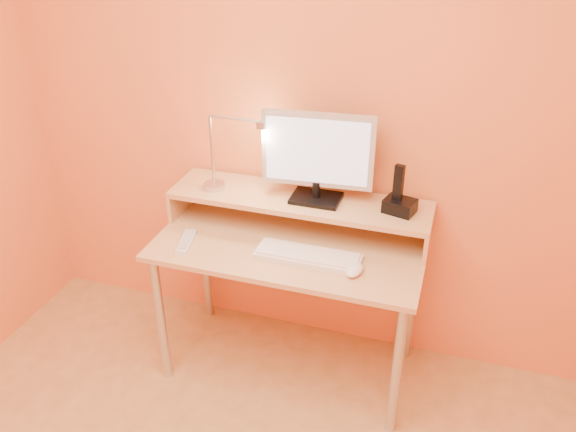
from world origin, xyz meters
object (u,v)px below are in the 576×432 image
(remote_control, at_px, (186,242))
(mouse, at_px, (354,270))
(monitor_panel, at_px, (318,150))
(phone_dock, at_px, (400,206))
(keyboard, at_px, (308,257))
(lamp_base, at_px, (214,186))

(remote_control, bearing_deg, mouse, -12.36)
(monitor_panel, height_order, phone_dock, monitor_panel)
(remote_control, bearing_deg, keyboard, -7.44)
(lamp_base, xyz_separation_m, remote_control, (-0.03, -0.25, -0.16))
(monitor_panel, height_order, lamp_base, monitor_panel)
(remote_control, bearing_deg, phone_dock, 5.61)
(mouse, bearing_deg, lamp_base, 171.04)
(lamp_base, bearing_deg, monitor_panel, 4.72)
(phone_dock, xyz_separation_m, keyboard, (-0.34, -0.24, -0.18))
(keyboard, bearing_deg, phone_dock, 35.40)
(keyboard, bearing_deg, lamp_base, 158.25)
(lamp_base, height_order, mouse, lamp_base)
(keyboard, relative_size, mouse, 4.09)
(monitor_panel, relative_size, keyboard, 1.08)
(keyboard, relative_size, remote_control, 2.38)
(lamp_base, distance_m, keyboard, 0.58)
(mouse, xyz_separation_m, remote_control, (-0.77, 0.00, -0.01))
(monitor_panel, relative_size, remote_control, 2.58)
(keyboard, distance_m, mouse, 0.22)
(mouse, height_order, remote_control, mouse)
(remote_control, bearing_deg, monitor_panel, 17.48)
(lamp_base, xyz_separation_m, phone_dock, (0.86, 0.03, 0.02))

